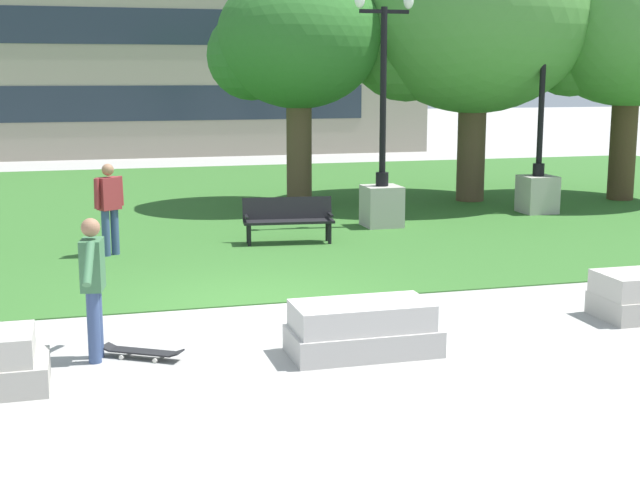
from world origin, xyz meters
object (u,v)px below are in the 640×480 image
at_px(concrete_block_left, 362,329).
at_px(lamp_post_right, 382,180).
at_px(skateboard, 142,352).
at_px(lamp_post_left, 539,169).
at_px(person_skateboarder, 93,280).
at_px(park_bench_near_right, 288,217).
at_px(person_bystander_near_lawn, 109,204).

xyz_separation_m(concrete_block_left, lamp_post_right, (3.25, 8.56, 0.75)).
relative_size(skateboard, lamp_post_left, 0.19).
bearing_deg(person_skateboarder, park_bench_near_right, 59.32).
height_order(concrete_block_left, person_bystander_near_lawn, person_bystander_near_lawn).
distance_m(skateboard, lamp_post_left, 13.54).
height_order(park_bench_near_right, lamp_post_right, lamp_post_right).
bearing_deg(skateboard, concrete_block_left, -11.11).
xyz_separation_m(person_skateboarder, person_bystander_near_lawn, (0.44, 6.25, 0.01)).
height_order(park_bench_near_right, lamp_post_left, lamp_post_left).
distance_m(lamp_post_left, lamp_post_right, 4.39).
bearing_deg(person_bystander_near_lawn, lamp_post_right, 16.06).
bearing_deg(concrete_block_left, person_skateboarder, 169.09).
bearing_deg(person_skateboarder, lamp_post_right, 51.32).
distance_m(person_skateboarder, lamp_post_left, 13.85).
height_order(skateboard, park_bench_near_right, park_bench_near_right).
xyz_separation_m(concrete_block_left, lamp_post_left, (7.56, 9.42, 0.77)).
relative_size(park_bench_near_right, lamp_post_right, 0.36).
height_order(lamp_post_left, person_bystander_near_lawn, lamp_post_left).
bearing_deg(park_bench_near_right, concrete_block_left, -96.28).
relative_size(person_skateboarder, park_bench_near_right, 0.93).
height_order(skateboard, person_bystander_near_lawn, person_bystander_near_lawn).
xyz_separation_m(person_skateboarder, skateboard, (0.53, -0.09, -0.88)).
bearing_deg(person_skateboarder, skateboard, -9.92).
distance_m(park_bench_near_right, person_bystander_near_lawn, 3.53).
relative_size(skateboard, park_bench_near_right, 0.53).
xyz_separation_m(lamp_post_left, lamp_post_right, (-4.31, -0.86, -0.02)).
xyz_separation_m(person_skateboarder, lamp_post_right, (6.37, 7.96, 0.09)).
bearing_deg(lamp_post_right, park_bench_near_right, -151.08).
bearing_deg(lamp_post_left, skateboard, -138.73).
bearing_deg(skateboard, lamp_post_right, 54.04).
distance_m(skateboard, park_bench_near_right, 7.52).
height_order(park_bench_near_right, person_bystander_near_lawn, person_bystander_near_lawn).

